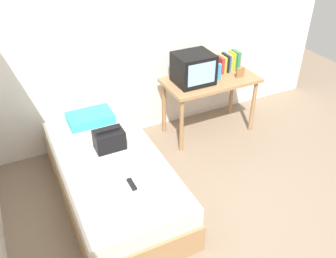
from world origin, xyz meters
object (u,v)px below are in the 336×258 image
Objects in this scene: bed at (113,179)px; desk at (210,86)px; pillow at (90,118)px; magazine at (112,186)px; remote_dark at (132,184)px; picture_frame at (240,72)px; handbag at (109,140)px; tv at (193,68)px; book_row at (229,62)px; water_bottle at (218,72)px; remote_silver at (85,153)px.

bed is 1.71m from desk.
pillow is 1.14m from magazine.
remote_dark is (0.06, -0.43, 0.26)m from bed.
picture_frame reaches higher than desk.
bed is 0.40m from handbag.
tv is 1.52× the size of magazine.
remote_dark is at bearing -18.82° from magazine.
magazine is at bearing -96.36° from pillow.
picture_frame reaches higher than bed.
book_row is at bearing 18.09° from handbag.
remote_dark is at bearing -88.30° from pillow.
tv reaches higher than pillow.
book_row is (0.58, 0.11, -0.07)m from tv.
tv is 1.35m from handbag.
picture_frame reaches higher than remote_dark.
desk is at bearing 36.39° from remote_dark.
picture_frame is at bearing -13.02° from water_bottle.
water_bottle reaches higher than remote_silver.
water_bottle reaches higher than pillow.
tv is (1.28, 0.66, 0.69)m from bed.
remote_dark is 1.08× the size of remote_silver.
water_bottle is at bearing 14.93° from handbag.
desk is (1.52, 0.65, 0.42)m from bed.
tv is 0.33m from water_bottle.
handbag is at bearing 73.64° from magazine.
handbag reaches higher than magazine.
handbag is at bearing -86.11° from pillow.
book_row is 2.16m from remote_silver.
desk is at bearing 17.52° from handbag.
water_bottle reaches higher than desk.
tv is at bearing 27.32° from bed.
water_bottle is 1.61m from handbag.
remote_dark reaches higher than magazine.
water_bottle is at bearing 166.98° from picture_frame.
desk is at bearing 23.13° from bed.
pillow is 1.73× the size of magazine.
bed is 0.51m from remote_dark.
desk reaches higher than bed.
handbag is (-1.80, -0.59, -0.28)m from book_row.
bed is 0.46m from magazine.
magazine is at bearing -106.36° from handbag.
bed is at bearing -152.68° from tv.
remote_silver is (-0.20, 0.21, 0.26)m from bed.
remote_dark is (-1.22, -1.09, -0.44)m from tv.
remote_silver is (-0.09, 0.58, 0.01)m from magazine.
water_bottle is 0.68× the size of book_row.
handbag is (0.04, -0.57, 0.05)m from pillow.
tv is 1.48× the size of book_row.
water_bottle is at bearing -146.00° from book_row.
book_row is 1.91m from handbag.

